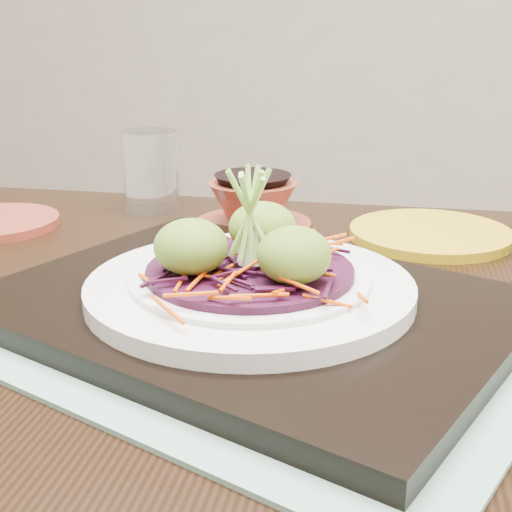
% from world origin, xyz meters
% --- Properties ---
extents(dining_table, '(1.16, 0.81, 0.70)m').
position_xyz_m(dining_table, '(0.04, -0.09, 0.61)').
color(dining_table, black).
rests_on(dining_table, ground).
extents(placemat, '(0.59, 0.53, 0.00)m').
position_xyz_m(placemat, '(0.08, -0.13, 0.70)').
color(placemat, gray).
rests_on(placemat, dining_table).
extents(serving_tray, '(0.51, 0.45, 0.02)m').
position_xyz_m(serving_tray, '(0.08, -0.13, 0.71)').
color(serving_tray, black).
rests_on(serving_tray, placemat).
extents(white_plate, '(0.28, 0.28, 0.02)m').
position_xyz_m(white_plate, '(0.08, -0.13, 0.73)').
color(white_plate, silver).
rests_on(white_plate, serving_tray).
extents(cabbage_bed, '(0.17, 0.17, 0.01)m').
position_xyz_m(cabbage_bed, '(0.08, -0.13, 0.74)').
color(cabbage_bed, '#3A0B25').
rests_on(cabbage_bed, white_plate).
extents(carrot_julienne, '(0.21, 0.21, 0.01)m').
position_xyz_m(carrot_julienne, '(0.08, -0.13, 0.75)').
color(carrot_julienne, '#D94403').
rests_on(carrot_julienne, cabbage_bed).
extents(guacamole_scoops, '(0.15, 0.13, 0.05)m').
position_xyz_m(guacamole_scoops, '(0.08, -0.13, 0.77)').
color(guacamole_scoops, olive).
rests_on(guacamole_scoops, cabbage_bed).
extents(scallion_garnish, '(0.06, 0.06, 0.10)m').
position_xyz_m(scallion_garnish, '(0.08, -0.13, 0.79)').
color(scallion_garnish, '#93C850').
rests_on(scallion_garnish, cabbage_bed).
extents(water_glass, '(0.10, 0.10, 0.11)m').
position_xyz_m(water_glass, '(-0.15, 0.20, 0.75)').
color(water_glass, white).
rests_on(water_glass, dining_table).
extents(terracotta_bowl_set, '(0.17, 0.17, 0.06)m').
position_xyz_m(terracotta_bowl_set, '(0.01, 0.13, 0.72)').
color(terracotta_bowl_set, maroon).
rests_on(terracotta_bowl_set, dining_table).
extents(yellow_plate, '(0.23, 0.23, 0.01)m').
position_xyz_m(yellow_plate, '(0.22, 0.15, 0.70)').
color(yellow_plate, '#BA9414').
rests_on(yellow_plate, dining_table).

